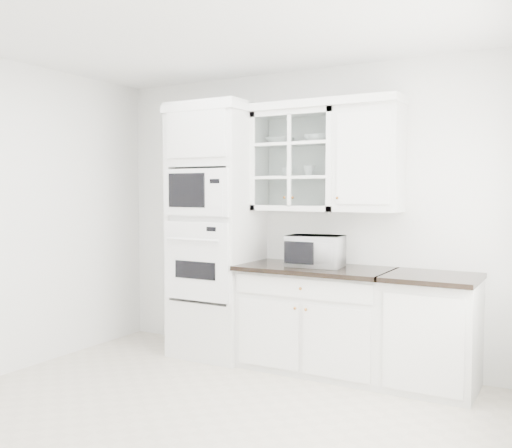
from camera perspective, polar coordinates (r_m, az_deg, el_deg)
The scene contains 13 objects.
ground at distance 4.17m, azimuth -6.27°, elevation -18.88°, with size 4.00×3.50×0.01m, color beige.
room_shell at distance 4.22m, azimuth -2.99°, elevation 6.04°, with size 4.00×3.50×2.70m.
oven_column at distance 5.47m, azimuth -4.03°, elevation -0.66°, with size 0.76×0.68×2.40m.
base_cabinet_run at distance 5.11m, azimuth 6.00°, elevation -9.31°, with size 1.32×0.67×0.92m.
extra_base_cabinet at distance 4.81m, azimuth 17.17°, elevation -10.24°, with size 0.72×0.67×0.92m.
upper_cabinet_glass at distance 5.22m, azimuth 4.17°, elevation 6.29°, with size 0.80×0.33×0.90m.
upper_cabinet_solid at distance 4.97m, azimuth 11.26°, elevation 6.39°, with size 0.55×0.33×0.90m, color white.
crown_molding at distance 5.29m, azimuth 3.02°, elevation 11.54°, with size 2.14×0.38×0.07m, color white.
countertop_microwave at distance 5.01m, azimuth 6.01°, elevation -2.68°, with size 0.47×0.39×0.27m, color white.
bowl_a at distance 5.33m, azimuth 2.42°, elevation 8.29°, with size 0.25×0.25×0.06m, color white.
bowl_b at distance 5.14m, azimuth 6.04°, elevation 8.49°, with size 0.21×0.21×0.07m, color white.
cup_a at distance 5.28m, azimuth 3.15°, elevation 5.19°, with size 0.10×0.10×0.08m, color white.
cup_b at distance 5.17m, azimuth 5.34°, elevation 5.31°, with size 0.11×0.11×0.10m, color white.
Camera 1 is at (2.27, -3.12, 1.58)m, focal length 40.00 mm.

